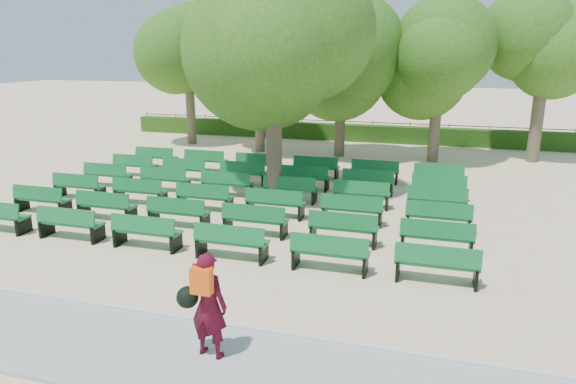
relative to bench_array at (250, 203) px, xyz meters
The scene contains 9 objects.
ground 1.48m from the bench_array, 38.80° to the right, with size 120.00×120.00×0.00m, color beige.
paving 8.41m from the bench_array, 82.11° to the right, with size 30.00×2.20×0.06m, color #A5A6A1.
curb 7.27m from the bench_array, 80.87° to the right, with size 30.00×0.12×0.10m, color silver.
hedge 13.13m from the bench_array, 84.96° to the left, with size 26.00×0.70×0.90m, color #254C13.
fence 13.52m from the bench_array, 85.10° to the left, with size 26.00×0.10×1.02m, color black, non-canonical shape.
tree_line 9.15m from the bench_array, 82.75° to the left, with size 21.80×6.80×7.04m, color #35691C, non-canonical shape.
bench_array is the anchor object (origin of this frame).
tree_among 4.59m from the bench_array, 54.18° to the left, with size 4.99×4.99×6.85m.
person 8.50m from the bench_array, 73.94° to the right, with size 0.85×0.53×1.75m.
Camera 1 is at (4.46, -13.80, 4.78)m, focal length 32.00 mm.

